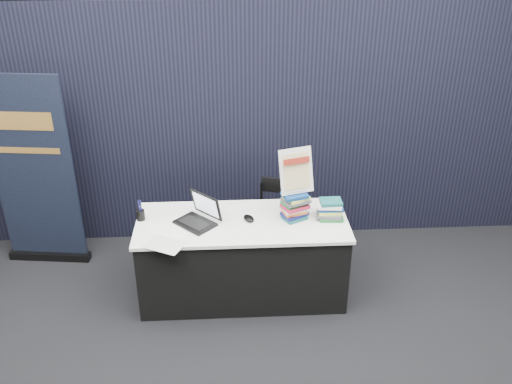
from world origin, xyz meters
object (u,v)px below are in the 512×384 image
object	(u,v)px
pullup_banner	(37,183)
book_stack_tall	(295,206)
info_sign	(296,171)
display_table	(243,258)
stacking_chair	(281,220)
book_stack_short	(330,210)
laptop	(195,216)

from	to	relation	value
pullup_banner	book_stack_tall	bearing A→B (deg)	-8.25
info_sign	pullup_banner	world-z (taller)	pullup_banner
display_table	pullup_banner	world-z (taller)	pullup_banner
display_table	stacking_chair	bearing A→B (deg)	51.25
book_stack_tall	pullup_banner	xyz separation A→B (m)	(-2.34, 0.63, -0.04)
book_stack_short	stacking_chair	size ratio (longest dim) A/B	0.25
display_table	pullup_banner	size ratio (longest dim) A/B	0.96
display_table	book_stack_short	xyz separation A→B (m)	(0.75, 0.01, 0.46)
book_stack_short	pullup_banner	world-z (taller)	pullup_banner
book_stack_short	book_stack_tall	bearing A→B (deg)	177.15
display_table	book_stack_tall	world-z (taller)	book_stack_tall
book_stack_tall	stacking_chair	size ratio (longest dim) A/B	0.29
display_table	pullup_banner	xyz separation A→B (m)	(-1.89, 0.66, 0.45)
laptop	info_sign	distance (m)	0.93
info_sign	book_stack_short	bearing A→B (deg)	-25.49
book_stack_tall	info_sign	xyz separation A→B (m)	(0.00, 0.03, 0.31)
display_table	book_stack_short	size ratio (longest dim) A/B	8.60
book_stack_short	info_sign	distance (m)	0.46
book_stack_short	info_sign	size ratio (longest dim) A/B	0.53
display_table	laptop	bearing A→B (deg)	178.65
book_stack_tall	pullup_banner	distance (m)	2.43
laptop	display_table	bearing A→B (deg)	42.96
laptop	info_sign	bearing A→B (deg)	47.36
laptop	pullup_banner	distance (m)	1.63
display_table	laptop	world-z (taller)	laptop
info_sign	stacking_chair	size ratio (longest dim) A/B	0.47
pullup_banner	laptop	bearing A→B (deg)	-16.62
laptop	pullup_banner	size ratio (longest dim) A/B	0.24
book_stack_tall	info_sign	bearing A→B (deg)	90.00
pullup_banner	book_stack_short	bearing A→B (deg)	-6.92
display_table	laptop	distance (m)	0.59
stacking_chair	display_table	bearing A→B (deg)	-114.09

